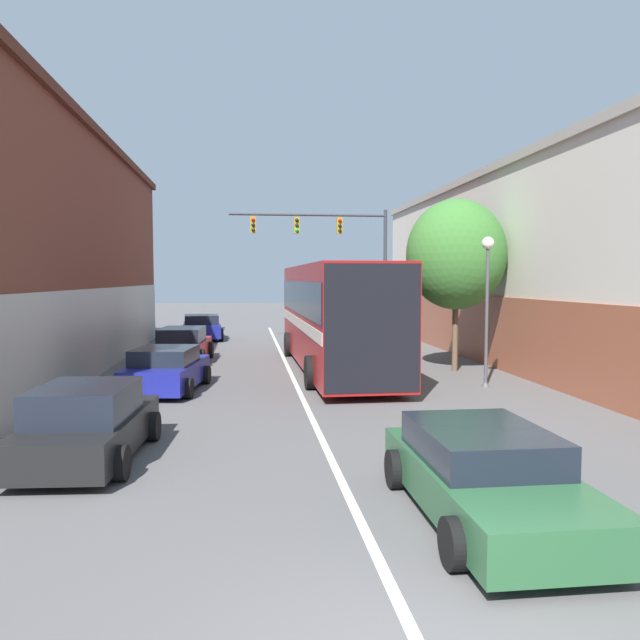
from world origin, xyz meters
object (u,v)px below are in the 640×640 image
object	(u,v)px
parked_car_left_far	(202,327)
street_lamp	(487,291)
parked_car_left_mid	(183,346)
parked_car_left_distant	(88,425)
traffic_signal_gantry	(335,244)
street_tree_near	(456,255)
parked_car_left_near	(166,370)
hatchback_foreground	(486,475)
bus	(334,312)

from	to	relation	value
parked_car_left_far	street_lamp	world-z (taller)	street_lamp
parked_car_left_mid	parked_car_left_distant	world-z (taller)	parked_car_left_distant
street_lamp	parked_car_left_distant	bearing A→B (deg)	-146.89
traffic_signal_gantry	street_tree_near	size ratio (longest dim) A/B	1.32
street_tree_near	parked_car_left_mid	bearing A→B (deg)	160.74
parked_car_left_near	parked_car_left_mid	world-z (taller)	parked_car_left_mid
hatchback_foreground	parked_car_left_distant	distance (m)	6.92
hatchback_foreground	street_lamp	size ratio (longest dim) A/B	0.99
parked_car_left_near	traffic_signal_gantry	world-z (taller)	traffic_signal_gantry
parked_car_left_near	traffic_signal_gantry	xyz separation A→B (m)	(6.75, 12.98, 4.38)
hatchback_foreground	parked_car_left_near	size ratio (longest dim) A/B	1.08
bus	parked_car_left_distant	size ratio (longest dim) A/B	3.13
street_tree_near	street_lamp	bearing A→B (deg)	-92.32
parked_car_left_far	parked_car_left_distant	xyz separation A→B (m)	(-0.43, -22.34, -0.00)
traffic_signal_gantry	hatchback_foreground	bearing A→B (deg)	-93.05
bus	parked_car_left_near	bearing A→B (deg)	123.79
parked_car_left_distant	traffic_signal_gantry	size ratio (longest dim) A/B	0.52
parked_car_left_far	street_tree_near	world-z (taller)	street_tree_near
bus	street_lamp	distance (m)	5.82
parked_car_left_near	parked_car_left_mid	size ratio (longest dim) A/B	0.90
bus	hatchback_foreground	xyz separation A→B (m)	(0.10, -14.00, -1.49)
traffic_signal_gantry	parked_car_left_mid	bearing A→B (deg)	-135.42
parked_car_left_far	parked_car_left_distant	distance (m)	22.34
bus	street_lamp	xyz separation A→B (m)	(4.02, -4.14, 0.82)
parked_car_left_near	parked_car_left_mid	bearing A→B (deg)	9.17
parked_car_left_distant	street_tree_near	bearing A→B (deg)	-42.68
traffic_signal_gantry	street_lamp	world-z (taller)	traffic_signal_gantry
bus	parked_car_left_far	distance (m)	13.02
parked_car_left_far	street_tree_near	size ratio (longest dim) A/B	0.70
hatchback_foreground	parked_car_left_far	size ratio (longest dim) A/B	1.06
parked_car_left_distant	street_lamp	world-z (taller)	street_lamp
parked_car_left_distant	street_tree_near	distance (m)	14.38
parked_car_left_far	traffic_signal_gantry	size ratio (longest dim) A/B	0.53
hatchback_foreground	street_lamp	distance (m)	10.86
street_lamp	parked_car_left_far	bearing A→B (deg)	120.97
traffic_signal_gantry	street_lamp	size ratio (longest dim) A/B	1.77
bus	street_tree_near	size ratio (longest dim) A/B	2.14
street_lamp	parked_car_left_mid	bearing A→B (deg)	145.56
street_tree_near	bus	bearing A→B (deg)	166.98
street_lamp	parked_car_left_near	bearing A→B (deg)	177.60
parked_car_left_mid	parked_car_left_far	xyz separation A→B (m)	(0.07, 9.28, -0.01)
parked_car_left_mid	traffic_signal_gantry	xyz separation A→B (m)	(6.90, 6.80, 4.34)
traffic_signal_gantry	parked_car_left_near	bearing A→B (deg)	-117.50
parked_car_left_distant	street_tree_near	world-z (taller)	street_tree_near
hatchback_foreground	parked_car_left_mid	size ratio (longest dim) A/B	0.97
hatchback_foreground	street_lamp	world-z (taller)	street_lamp
parked_car_left_near	parked_car_left_far	distance (m)	15.46
traffic_signal_gantry	street_tree_near	distance (m)	10.61
parked_car_left_mid	parked_car_left_distant	bearing A→B (deg)	-178.31
traffic_signal_gantry	street_lamp	xyz separation A→B (m)	(2.68, -13.37, -2.10)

